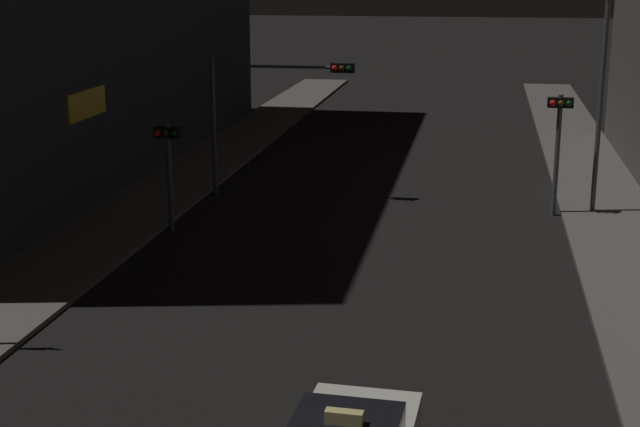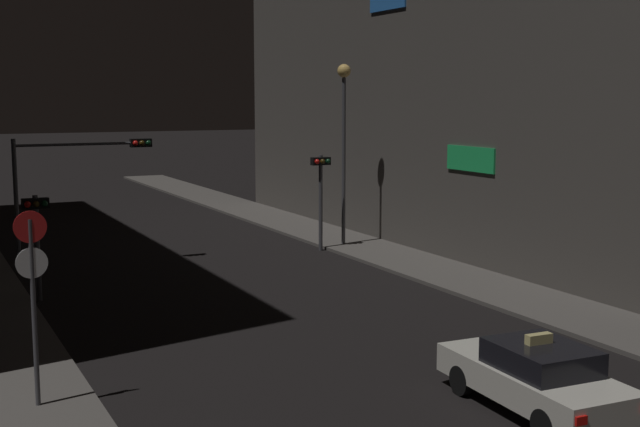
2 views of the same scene
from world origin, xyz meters
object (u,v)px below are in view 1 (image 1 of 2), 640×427
at_px(traffic_light_overhead, 270,96).
at_px(traffic_light_right_kerb, 559,130).
at_px(traffic_light_left_kerb, 168,154).
at_px(street_lamp_far_block, 605,46).

relative_size(traffic_light_overhead, traffic_light_right_kerb, 1.28).
height_order(traffic_light_overhead, traffic_light_left_kerb, traffic_light_overhead).
bearing_deg(traffic_light_right_kerb, street_lamp_far_block, 17.73).
xyz_separation_m(traffic_light_overhead, street_lamp_far_block, (10.90, -0.55, 1.90)).
height_order(traffic_light_left_kerb, street_lamp_far_block, street_lamp_far_block).
relative_size(traffic_light_right_kerb, street_lamp_far_block, 0.53).
relative_size(traffic_light_left_kerb, traffic_light_right_kerb, 0.84).
distance_m(traffic_light_right_kerb, street_lamp_far_block, 2.96).
height_order(traffic_light_right_kerb, street_lamp_far_block, street_lamp_far_block).
bearing_deg(traffic_light_left_kerb, traffic_light_right_kerb, 18.35).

